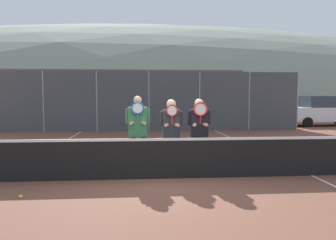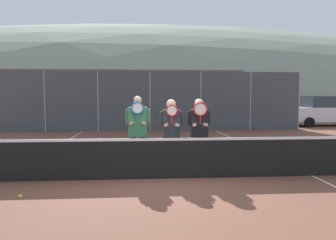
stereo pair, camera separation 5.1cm
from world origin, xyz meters
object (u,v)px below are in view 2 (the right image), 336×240
player_center_left (171,130)px  car_center (250,112)px  car_right_of_center (326,111)px  car_far_left (80,113)px  tennis_ball_on_court (20,196)px  player_center_right (199,129)px  player_leftmost (138,129)px  car_left_of_center (168,111)px

player_center_left → car_center: player_center_left is taller
car_right_of_center → car_far_left: bearing=-179.1°
tennis_ball_on_court → car_right_of_center: bearing=44.9°
player_center_right → car_right_of_center: size_ratio=0.38×
player_leftmost → player_center_right: size_ratio=1.04×
player_center_right → car_far_left: (-4.97, 11.61, -0.19)m
car_far_left → car_center: 10.10m
car_center → player_leftmost: bearing=-119.5°
player_center_right → tennis_ball_on_court: 4.07m
player_center_right → tennis_ball_on_court: bearing=-154.8°
player_leftmost → tennis_ball_on_court: size_ratio=27.22×
player_leftmost → player_center_right: (1.46, -0.06, -0.02)m
car_left_of_center → car_right_of_center: car_left_of_center is taller
player_leftmost → car_right_of_center: player_leftmost is taller
car_left_of_center → car_right_of_center: size_ratio=1.03×
player_leftmost → player_center_right: 1.46m
player_center_left → car_far_left: bearing=110.5°
player_center_left → tennis_ball_on_court: size_ratio=26.04×
car_center → car_right_of_center: bearing=1.6°
car_left_of_center → car_center: car_left_of_center is taller
player_center_left → car_center: bearing=63.6°
car_right_of_center → tennis_ball_on_court: bearing=-135.1°
car_far_left → car_right_of_center: (14.98, 0.23, 0.06)m
player_center_left → tennis_ball_on_court: (-2.90, -1.72, -1.01)m
car_far_left → car_left_of_center: size_ratio=0.95×
car_far_left → tennis_ball_on_court: bearing=-83.9°
player_leftmost → tennis_ball_on_court: (-2.10, -1.73, -1.05)m
player_center_right → player_leftmost: bearing=177.6°
tennis_ball_on_court → player_center_left: bearing=30.7°
player_leftmost → tennis_ball_on_court: bearing=-140.5°
player_leftmost → car_right_of_center: (11.47, 11.78, -0.14)m
player_leftmost → car_left_of_center: bearing=82.0°
car_right_of_center → tennis_ball_on_court: (-13.57, -13.51, -0.90)m
car_center → tennis_ball_on_court: 15.97m
car_center → car_left_of_center: bearing=-179.4°
player_center_left → car_left_of_center: car_left_of_center is taller
car_left_of_center → car_center: (4.96, 0.05, -0.07)m
car_far_left → tennis_ball_on_court: (1.41, -13.28, -0.84)m
car_left_of_center → car_center: bearing=0.6°
tennis_ball_on_court → car_far_left: bearing=96.1°
player_center_right → car_center: player_center_right is taller
player_center_right → car_center: bearing=66.3°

